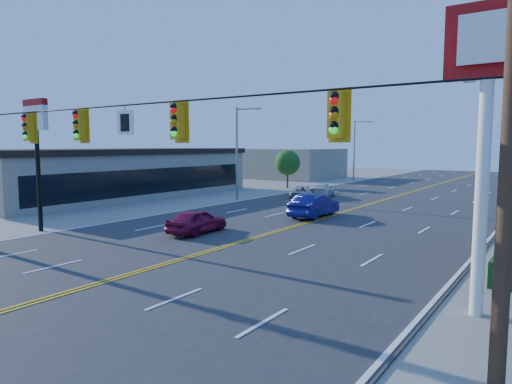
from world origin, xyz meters
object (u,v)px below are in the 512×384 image
Objects in this scene: signal_span at (100,141)px; car_blue at (314,206)px; pizza_hut_sign at (37,137)px; car_white at (322,191)px; kfc_pylon at (487,96)px; car_silver at (303,193)px; car_magenta at (197,222)px.

signal_span reaches higher than car_blue.
pizza_hut_sign reaches higher than car_white.
signal_span is 5.31× the size of car_blue.
car_white is at bearing 125.17° from kfc_pylon.
car_silver is (5.01, 20.85, -4.60)m from pizza_hut_sign.
pizza_hut_sign reaches higher than car_magenta.
car_silver is (-16.99, 20.85, -5.46)m from kfc_pylon.
signal_span reaches higher than car_white.
pizza_hut_sign is (-22.00, 0.00, -0.86)m from kfc_pylon.
car_magenta is at bearing 29.06° from pizza_hut_sign.
car_silver is at bearing -84.56° from car_magenta.
car_white is at bearing 100.99° from signal_span.
signal_span is 5.59× the size of car_white.
car_blue is at bearing -110.84° from car_magenta.
signal_span is 28.14m from car_white.
car_white is (5.58, 23.30, -4.55)m from pizza_hut_sign.
signal_span reaches higher than pizza_hut_sign.
car_blue is 9.68m from car_silver.
pizza_hut_sign is 21.93m from car_silver.
car_white is at bearing -67.25° from car_blue.
car_white is (-16.42, 23.30, -5.41)m from kfc_pylon.
car_magenta is at bearing 110.99° from signal_span.
kfc_pylon is 2.03× the size of car_silver.
kfc_pylon is 29.02m from car_white.
signal_span is 17.26m from car_blue.
signal_span is 11.60m from pizza_hut_sign.
car_white is (-4.72, 10.55, -0.12)m from car_blue.
car_magenta is 0.92× the size of car_silver.
car_magenta is (-14.30, 4.28, -5.39)m from kfc_pylon.
car_white is at bearing -126.08° from car_silver.
car_magenta is 19.14m from car_white.
kfc_pylon is at bearing 106.17° from car_silver.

